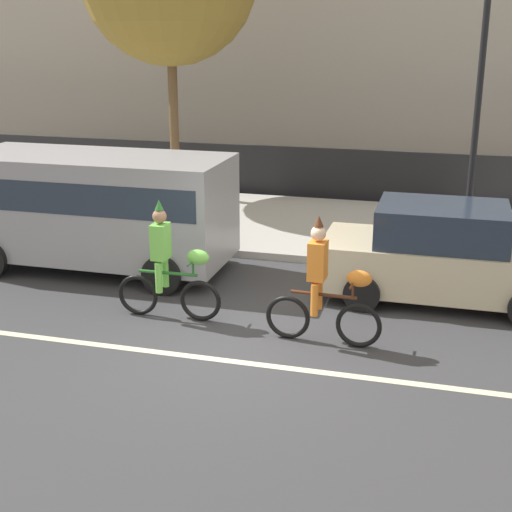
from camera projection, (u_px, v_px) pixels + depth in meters
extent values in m
plane|color=#38383A|center=(235.00, 346.00, 10.35)|extent=(80.00, 80.00, 0.00)
cube|color=beige|center=(225.00, 360.00, 9.89)|extent=(36.00, 0.14, 0.01)
cube|color=#ADAAA3|center=(318.00, 226.00, 16.29)|extent=(60.00, 5.00, 0.15)
cube|color=black|center=(339.00, 175.00, 18.76)|extent=(40.00, 0.08, 1.40)
cube|color=#B2A899|center=(369.00, 41.00, 25.76)|extent=(28.00, 8.00, 7.92)
torus|color=black|center=(200.00, 301.00, 11.14)|extent=(0.67, 0.08, 0.67)
torus|color=black|center=(138.00, 295.00, 11.38)|extent=(0.67, 0.08, 0.67)
cylinder|color=#266626|center=(168.00, 273.00, 11.13)|extent=(0.97, 0.07, 0.05)
cylinder|color=#266626|center=(159.00, 267.00, 11.14)|extent=(0.04, 0.04, 0.18)
cylinder|color=#266626|center=(193.00, 268.00, 11.00)|extent=(0.04, 0.04, 0.23)
cylinder|color=#266626|center=(193.00, 261.00, 10.97)|extent=(0.04, 0.50, 0.03)
ellipsoid|color=#72CC4C|center=(198.00, 257.00, 10.93)|extent=(0.36, 0.21, 0.24)
cube|color=#72CC4C|center=(161.00, 241.00, 11.00)|extent=(0.25, 0.32, 0.56)
sphere|color=#9E7051|center=(159.00, 216.00, 10.88)|extent=(0.22, 0.22, 0.22)
cone|color=#266626|center=(159.00, 205.00, 10.82)|extent=(0.14, 0.14, 0.16)
cylinder|color=#72CC4C|center=(159.00, 278.00, 11.04)|extent=(0.11, 0.11, 0.48)
cylinder|color=#72CC4C|center=(165.00, 272.00, 11.30)|extent=(0.11, 0.11, 0.48)
torus|color=black|center=(359.00, 326.00, 10.21)|extent=(0.67, 0.10, 0.67)
torus|color=black|center=(288.00, 317.00, 10.51)|extent=(0.67, 0.10, 0.67)
cylinder|color=#4C2614|center=(324.00, 295.00, 10.23)|extent=(0.97, 0.09, 0.05)
cylinder|color=#4C2614|center=(314.00, 288.00, 10.25)|extent=(0.04, 0.04, 0.18)
cylinder|color=#4C2614|center=(353.00, 290.00, 10.07)|extent=(0.04, 0.04, 0.23)
cylinder|color=#4C2614|center=(353.00, 283.00, 10.04)|extent=(0.05, 0.50, 0.03)
ellipsoid|color=orange|center=(359.00, 279.00, 9.99)|extent=(0.37, 0.21, 0.24)
cube|color=orange|center=(318.00, 260.00, 10.10)|extent=(0.25, 0.33, 0.56)
sphere|color=beige|center=(318.00, 233.00, 9.98)|extent=(0.22, 0.22, 0.22)
cone|color=#4C2614|center=(319.00, 221.00, 9.93)|extent=(0.14, 0.14, 0.16)
cylinder|color=orange|center=(314.00, 300.00, 10.14)|extent=(0.11, 0.11, 0.48)
cylinder|color=orange|center=(319.00, 293.00, 10.40)|extent=(0.11, 0.11, 0.48)
cube|color=#99999E|center=(97.00, 206.00, 13.34)|extent=(5.00, 2.00, 1.90)
cube|color=#283342|center=(115.00, 189.00, 13.13)|extent=(3.90, 2.02, 0.56)
cylinder|color=black|center=(162.00, 275.00, 12.26)|extent=(0.70, 0.22, 0.70)
cylinder|color=black|center=(201.00, 243.00, 14.10)|extent=(0.70, 0.22, 0.70)
cylinder|color=black|center=(48.00, 230.00, 14.95)|extent=(0.70, 0.22, 0.70)
cube|color=beige|center=(445.00, 266.00, 11.93)|extent=(4.10, 1.72, 0.80)
cube|color=#232D3D|center=(442.00, 224.00, 11.73)|extent=(2.10, 1.58, 0.64)
cylinder|color=black|center=(362.00, 293.00, 11.55)|extent=(0.60, 0.20, 0.60)
cylinder|color=black|center=(374.00, 261.00, 13.13)|extent=(0.60, 0.20, 0.60)
cylinder|color=black|center=(477.00, 115.00, 12.89)|extent=(0.12, 0.12, 5.50)
cylinder|color=brown|center=(174.00, 120.00, 18.41)|extent=(0.24, 0.24, 3.97)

